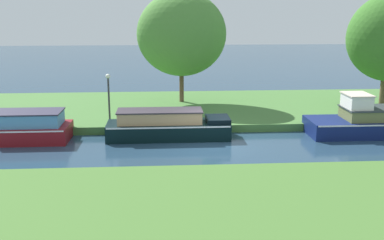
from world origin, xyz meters
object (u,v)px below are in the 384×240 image
at_px(mooring_post_near, 35,119).
at_px(mooring_post_far, 353,116).
at_px(lamp_post, 109,91).
at_px(maroon_barge, 22,128).
at_px(navy_narrowboat, 382,121).
at_px(black_cruiser, 168,126).
at_px(willow_tree_left, 182,34).

bearing_deg(mooring_post_near, mooring_post_far, 0.00).
bearing_deg(lamp_post, maroon_barge, -153.20).
bearing_deg(maroon_barge, lamp_post, 26.80).
bearing_deg(navy_narrowboat, black_cruiser, -180.00).
bearing_deg(mooring_post_near, navy_narrowboat, -3.87).
bearing_deg(navy_narrowboat, mooring_post_far, 129.08).
height_order(lamp_post, mooring_post_near, lamp_post).
relative_size(maroon_barge, lamp_post, 1.85).
relative_size(lamp_post, mooring_post_far, 4.87).
bearing_deg(maroon_barge, mooring_post_near, 76.53).
distance_m(willow_tree_left, mooring_post_near, 10.21).
height_order(maroon_barge, black_cruiser, maroon_barge).
relative_size(navy_narrowboat, lamp_post, 2.83).
xyz_separation_m(navy_narrowboat, black_cruiser, (-10.82, -0.00, -0.06)).
bearing_deg(black_cruiser, mooring_post_near, 169.96).
distance_m(maroon_barge, navy_narrowboat, 17.81).
xyz_separation_m(black_cruiser, mooring_post_far, (9.86, 1.19, 0.03)).
distance_m(maroon_barge, willow_tree_left, 11.16).
distance_m(navy_narrowboat, mooring_post_near, 17.57).
relative_size(lamp_post, mooring_post_near, 3.14).
relative_size(black_cruiser, mooring_post_far, 11.52).
relative_size(maroon_barge, willow_tree_left, 0.68).
relative_size(maroon_barge, black_cruiser, 0.78).
bearing_deg(mooring_post_far, navy_narrowboat, -50.92).
relative_size(willow_tree_left, lamp_post, 2.71).
bearing_deg(navy_narrowboat, maroon_barge, 180.00).
distance_m(navy_narrowboat, lamp_post, 14.06).
distance_m(black_cruiser, willow_tree_left, 7.85).
bearing_deg(navy_narrowboat, willow_tree_left, 145.93).
distance_m(black_cruiser, mooring_post_far, 9.93).
bearing_deg(mooring_post_near, willow_tree_left, 35.27).
bearing_deg(black_cruiser, willow_tree_left, 81.39).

